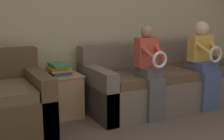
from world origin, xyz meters
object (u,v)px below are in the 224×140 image
object	(u,v)px
child_left_seated	(150,69)
child_right_seated	(204,61)
side_shelf	(60,95)
book_stack	(59,69)
couch_main	(161,83)

from	to	relation	value
child_left_seated	child_right_seated	size ratio (longest dim) A/B	0.98
child_left_seated	side_shelf	xyz separation A→B (m)	(-0.94, 0.55, -0.34)
child_left_seated	child_right_seated	distance (m)	0.85
child_right_seated	book_stack	distance (m)	1.87
child_right_seated	couch_main	bearing A→B (deg)	140.87
child_left_seated	book_stack	distance (m)	1.09
side_shelf	book_stack	xyz separation A→B (m)	(-0.01, -0.00, 0.32)
couch_main	child_left_seated	world-z (taller)	child_left_seated
couch_main	side_shelf	bearing A→B (deg)	171.65
side_shelf	couch_main	bearing A→B (deg)	-8.35
book_stack	couch_main	bearing A→B (deg)	-8.10
couch_main	child_right_seated	distance (m)	0.64
child_left_seated	child_right_seated	world-z (taller)	child_right_seated
side_shelf	book_stack	distance (m)	0.32
book_stack	child_right_seated	bearing A→B (deg)	-16.79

